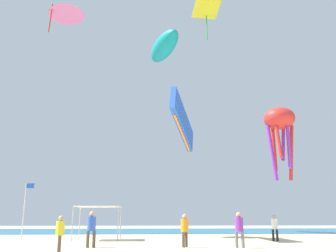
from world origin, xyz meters
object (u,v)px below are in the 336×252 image
at_px(banner_flag, 25,206).
at_px(kite_parafoil_blue, 182,122).
at_px(kite_delta_pink, 67,12).
at_px(kite_diamond_yellow, 206,10).
at_px(kite_inflatable_teal, 164,46).
at_px(kite_octopus_red, 279,122).
at_px(person_far_shore, 275,226).
at_px(canopy_tent, 99,208).
at_px(person_rightmost, 185,228).
at_px(person_leftmost, 92,226).
at_px(person_central, 239,227).
at_px(person_near_tent, 60,231).

bearing_deg(banner_flag, kite_parafoil_blue, 1.46).
height_order(kite_delta_pink, kite_diamond_yellow, kite_diamond_yellow).
bearing_deg(kite_diamond_yellow, kite_inflatable_teal, -62.81).
distance_m(kite_octopus_red, kite_delta_pink, 22.47).
bearing_deg(banner_flag, person_far_shore, -6.04).
relative_size(banner_flag, kite_diamond_yellow, 0.99).
xyz_separation_m(canopy_tent, kite_delta_pink, (-4.51, 5.00, 18.65)).
xyz_separation_m(person_rightmost, kite_diamond_yellow, (4.02, 14.11, 21.91)).
xyz_separation_m(person_rightmost, kite_delta_pink, (-10.03, 11.90, 19.87)).
xyz_separation_m(canopy_tent, kite_diamond_yellow, (9.54, 7.20, 20.70)).
bearing_deg(person_leftmost, kite_diamond_yellow, -145.75).
relative_size(person_rightmost, kite_diamond_yellow, 0.43).
distance_m(person_leftmost, person_far_shore, 12.66).
distance_m(canopy_tent, person_leftmost, 6.93).
relative_size(person_leftmost, kite_delta_pink, 0.41).
xyz_separation_m(person_leftmost, kite_inflatable_teal, (4.86, 20.55, 20.73)).
height_order(person_far_shore, kite_octopus_red, kite_octopus_red).
relative_size(canopy_tent, person_leftmost, 1.67).
bearing_deg(canopy_tent, person_central, -42.01).
height_order(canopy_tent, kite_diamond_yellow, kite_diamond_yellow).
bearing_deg(person_far_shore, kite_parafoil_blue, -148.51).
height_order(kite_inflatable_teal, kite_delta_pink, kite_inflatable_teal).
bearing_deg(person_rightmost, person_far_shore, -16.42).
distance_m(banner_flag, kite_diamond_yellow, 26.32).
xyz_separation_m(person_leftmost, banner_flag, (-5.67, 6.71, 1.26)).
bearing_deg(kite_octopus_red, kite_inflatable_teal, -111.37).
bearing_deg(canopy_tent, person_far_shore, -9.10).
bearing_deg(kite_inflatable_teal, kite_parafoil_blue, 168.24).
distance_m(person_leftmost, banner_flag, 8.87).
relative_size(person_near_tent, kite_octopus_red, 0.27).
bearing_deg(person_far_shore, kite_inflatable_teal, 164.43).
xyz_separation_m(person_central, kite_diamond_yellow, (1.19, 14.73, 21.85)).
bearing_deg(person_leftmost, kite_inflatable_teal, -126.26).
height_order(person_rightmost, kite_delta_pink, kite_delta_pink).
distance_m(person_rightmost, kite_inflatable_teal, 29.31).
distance_m(banner_flag, kite_parafoil_blue, 13.03).
relative_size(kite_parafoil_blue, kite_inflatable_teal, 0.74).
relative_size(person_near_tent, person_far_shore, 0.95).
xyz_separation_m(kite_parafoil_blue, kite_diamond_yellow, (3.38, 7.03, 14.14)).
distance_m(person_leftmost, kite_parafoil_blue, 11.83).
distance_m(kite_parafoil_blue, kite_delta_pink, 16.83).
relative_size(banner_flag, kite_inflatable_teal, 0.47).
height_order(canopy_tent, kite_inflatable_teal, kite_inflatable_teal).
xyz_separation_m(person_far_shore, kite_parafoil_blue, (-6.04, 2.13, 7.78)).
xyz_separation_m(person_near_tent, kite_octopus_red, (14.78, 10.75, 8.18)).
relative_size(canopy_tent, kite_octopus_red, 0.52).
height_order(kite_inflatable_teal, kite_diamond_yellow, kite_inflatable_teal).
bearing_deg(kite_inflatable_teal, person_near_tent, 150.74).
height_order(person_central, person_rightmost, person_central).
relative_size(canopy_tent, banner_flag, 0.79).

